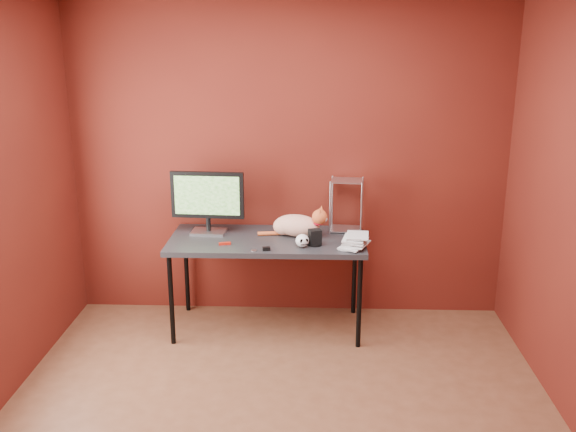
{
  "coord_description": "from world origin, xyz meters",
  "views": [
    {
      "loc": [
        0.19,
        -3.3,
        2.31
      ],
      "look_at": [
        0.02,
        1.15,
        1.0
      ],
      "focal_mm": 40.0,
      "sensor_mm": 36.0,
      "label": 1
    }
  ],
  "objects_px": {
    "cat": "(297,225)",
    "speaker": "(315,238)",
    "skull_mug": "(302,241)",
    "monitor": "(207,199)",
    "desk": "(267,244)",
    "book_stack": "(347,176)"
  },
  "relations": [
    {
      "from": "monitor",
      "to": "cat",
      "type": "height_order",
      "value": "monitor"
    },
    {
      "from": "cat",
      "to": "speaker",
      "type": "xyz_separation_m",
      "value": [
        0.14,
        -0.21,
        -0.03
      ]
    },
    {
      "from": "monitor",
      "to": "book_stack",
      "type": "height_order",
      "value": "book_stack"
    },
    {
      "from": "speaker",
      "to": "skull_mug",
      "type": "bearing_deg",
      "value": -171.42
    },
    {
      "from": "desk",
      "to": "speaker",
      "type": "bearing_deg",
      "value": -21.86
    },
    {
      "from": "skull_mug",
      "to": "speaker",
      "type": "height_order",
      "value": "speaker"
    },
    {
      "from": "cat",
      "to": "speaker",
      "type": "bearing_deg",
      "value": -41.48
    },
    {
      "from": "skull_mug",
      "to": "cat",
      "type": "bearing_deg",
      "value": 78.88
    },
    {
      "from": "desk",
      "to": "skull_mug",
      "type": "height_order",
      "value": "skull_mug"
    },
    {
      "from": "desk",
      "to": "cat",
      "type": "distance_m",
      "value": 0.28
    },
    {
      "from": "monitor",
      "to": "skull_mug",
      "type": "distance_m",
      "value": 0.84
    },
    {
      "from": "book_stack",
      "to": "skull_mug",
      "type": "bearing_deg",
      "value": -172.17
    },
    {
      "from": "desk",
      "to": "skull_mug",
      "type": "xyz_separation_m",
      "value": [
        0.27,
        -0.19,
        0.1
      ]
    },
    {
      "from": "cat",
      "to": "skull_mug",
      "type": "height_order",
      "value": "cat"
    },
    {
      "from": "skull_mug",
      "to": "monitor",
      "type": "bearing_deg",
      "value": 137.24
    },
    {
      "from": "monitor",
      "to": "speaker",
      "type": "relative_size",
      "value": 4.72
    },
    {
      "from": "desk",
      "to": "speaker",
      "type": "xyz_separation_m",
      "value": [
        0.37,
        -0.15,
        0.11
      ]
    },
    {
      "from": "cat",
      "to": "monitor",
      "type": "bearing_deg",
      "value": -167.36
    },
    {
      "from": "cat",
      "to": "speaker",
      "type": "height_order",
      "value": "cat"
    },
    {
      "from": "monitor",
      "to": "book_stack",
      "type": "xyz_separation_m",
      "value": [
        1.06,
        -0.26,
        0.26
      ]
    },
    {
      "from": "monitor",
      "to": "speaker",
      "type": "bearing_deg",
      "value": -13.82
    },
    {
      "from": "desk",
      "to": "skull_mug",
      "type": "relative_size",
      "value": 14.01
    }
  ]
}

